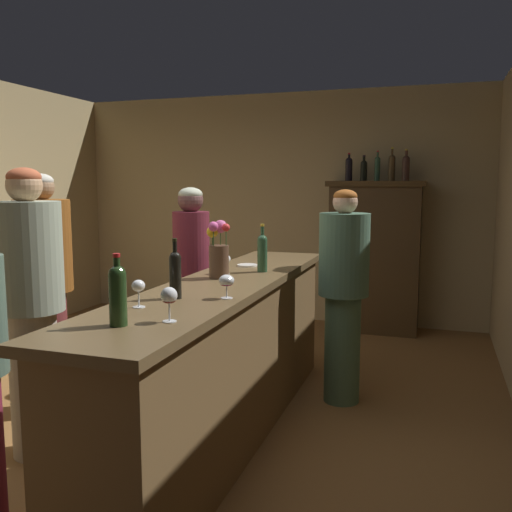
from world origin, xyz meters
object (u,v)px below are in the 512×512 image
bar_counter (224,359)px  display_bottle_midleft (364,169)px  wine_glass_spare (138,287)px  display_bottle_left (349,168)px  wine_glass_mid (227,282)px  patron_redhead (45,284)px  wine_glass_rear (225,260)px  display_bottle_midright (392,167)px  cheese_plate (247,265)px  display_bottle_right (406,167)px  display_cabinet (375,254)px  patron_near_entrance (30,302)px  display_bottle_center (377,167)px  wine_bottle_riesling (118,292)px  wine_glass_front (169,297)px  wine_bottle_syrah (262,251)px  wine_bottle_malbec (175,272)px  patron_tall (192,272)px  bartender (343,288)px  flower_arrangement (219,252)px

bar_counter → display_bottle_midleft: size_ratio=11.23×
wine_glass_spare → display_bottle_left: display_bottle_left is taller
wine_glass_mid → patron_redhead: 1.65m
wine_glass_mid → wine_glass_rear: 0.82m
display_bottle_left → display_bottle_midright: bearing=0.0°
cheese_plate → display_bottle_right: display_bottle_right is taller
bar_counter → display_cabinet: size_ratio=1.88×
display_bottle_right → patron_near_entrance: size_ratio=0.20×
cheese_plate → display_bottle_left: display_bottle_left is taller
display_bottle_center → patron_redhead: (-1.98, -2.94, -0.88)m
patron_redhead → wine_bottle_riesling: bearing=-40.4°
wine_glass_front → wine_glass_rear: 1.33m
display_bottle_midleft → wine_glass_front: bearing=-94.6°
bar_counter → display_cabinet: (0.62, 2.95, 0.35)m
wine_glass_mid → display_bottle_left: display_bottle_left is taller
wine_glass_spare → display_bottle_right: display_bottle_right is taller
wine_bottle_syrah → display_bottle_midright: bearing=75.3°
display_bottle_center → patron_redhead: size_ratio=0.19×
wine_bottle_malbec → wine_glass_rear: size_ratio=2.41×
wine_glass_spare → display_bottle_midleft: size_ratio=0.50×
display_bottle_center → patron_tall: display_bottle_center is taller
display_bottle_midright → bartender: size_ratio=0.22×
wine_glass_front → display_bottle_midright: (0.62, 3.98, 0.68)m
wine_bottle_malbec → wine_glass_mid: size_ratio=2.50×
display_cabinet → wine_bottle_malbec: bearing=-100.7°
wine_bottle_syrah → patron_tall: 0.97m
wine_glass_front → display_bottle_center: bearing=83.3°
display_bottle_left → display_bottle_center: size_ratio=0.94×
bar_counter → flower_arrangement: 0.69m
bar_counter → wine_glass_front: size_ratio=19.88×
bar_counter → wine_glass_front: (0.15, -1.03, 0.62)m
bartender → patron_tall: bearing=2.5°
display_bottle_center → bartender: (0.00, -2.13, -0.94)m
wine_bottle_syrah → patron_redhead: (-1.48, -0.43, -0.24)m
wine_glass_front → display_bottle_midright: size_ratio=0.44×
display_bottle_right → patron_tall: display_bottle_right is taller
patron_tall → wine_bottle_syrah: bearing=6.1°
bar_counter → wine_bottle_malbec: (-0.05, -0.57, 0.65)m
wine_glass_rear → display_bottle_midright: display_bottle_midright is taller
bar_counter → display_bottle_center: (0.62, 2.95, 1.29)m
wine_glass_front → display_bottle_center: size_ratio=0.48×
wine_glass_spare → wine_glass_rear: bearing=88.7°
bar_counter → patron_tall: bearing=124.7°
bar_counter → patron_redhead: size_ratio=1.83×
wine_bottle_malbec → wine_glass_spare: bearing=-106.4°
flower_arrangement → display_bottle_right: size_ratio=1.12×
wine_bottle_syrah → flower_arrangement: size_ratio=0.89×
display_bottle_center → display_bottle_left: bearing=180.0°
wine_bottle_syrah → cheese_plate: wine_bottle_syrah is taller
display_bottle_left → patron_redhead: 3.50m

